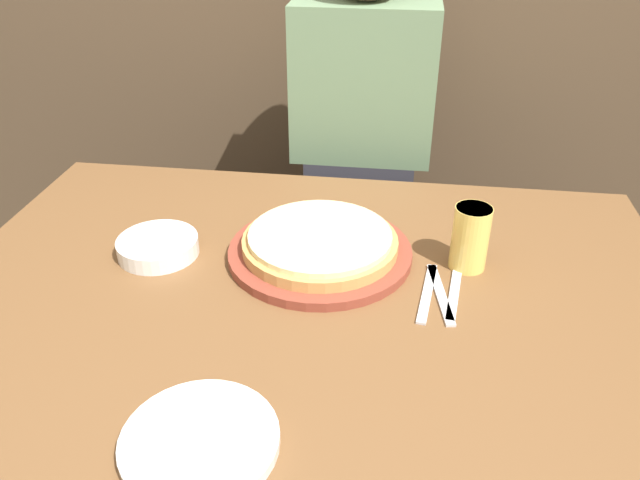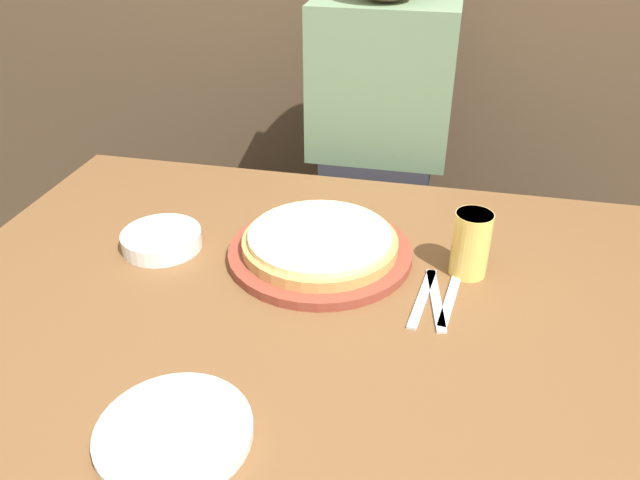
{
  "view_description": "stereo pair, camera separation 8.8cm",
  "coord_description": "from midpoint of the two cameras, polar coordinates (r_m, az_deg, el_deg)",
  "views": [
    {
      "loc": [
        0.16,
        -0.94,
        1.42
      ],
      "look_at": [
        0.01,
        0.14,
        0.76
      ],
      "focal_mm": 35.0,
      "sensor_mm": 36.0,
      "label": 1
    },
    {
      "loc": [
        0.24,
        -0.93,
        1.42
      ],
      "look_at": [
        0.01,
        0.14,
        0.76
      ],
      "focal_mm": 35.0,
      "sensor_mm": 36.0,
      "label": 2
    }
  ],
  "objects": [
    {
      "name": "diner_person",
      "position": [
        1.85,
        2.35,
        6.49
      ],
      "size": [
        0.39,
        0.2,
        1.31
      ],
      "color": "#33333D",
      "rests_on": "ground_plane"
    },
    {
      "name": "dinner_knife",
      "position": [
        1.2,
        8.9,
        -4.93
      ],
      "size": [
        0.05,
        0.19,
        0.0
      ],
      "color": "silver",
      "rests_on": "dining_table"
    },
    {
      "name": "dining_table",
      "position": [
        1.43,
        -2.96,
        -16.82
      ],
      "size": [
        1.44,
        1.04,
        0.72
      ],
      "color": "brown",
      "rests_on": "ground_plane"
    },
    {
      "name": "side_bowl",
      "position": [
        1.35,
        -16.42,
        -0.6
      ],
      "size": [
        0.17,
        0.17,
        0.04
      ],
      "color": "silver",
      "rests_on": "dining_table"
    },
    {
      "name": "fork",
      "position": [
        1.2,
        7.7,
        -4.85
      ],
      "size": [
        0.04,
        0.19,
        0.0
      ],
      "color": "silver",
      "rests_on": "dining_table"
    },
    {
      "name": "beer_glass",
      "position": [
        1.25,
        11.67,
        0.39
      ],
      "size": [
        0.07,
        0.07,
        0.13
      ],
      "color": "#E5C65B",
      "rests_on": "dining_table"
    },
    {
      "name": "dinner_plate",
      "position": [
        0.94,
        -13.7,
        -17.49
      ],
      "size": [
        0.22,
        0.22,
        0.02
      ],
      "color": "silver",
      "rests_on": "dining_table"
    },
    {
      "name": "pizza_on_board",
      "position": [
        1.28,
        -1.96,
        -0.61
      ],
      "size": [
        0.38,
        0.38,
        0.06
      ],
      "color": "brown",
      "rests_on": "dining_table"
    },
    {
      "name": "spoon",
      "position": [
        1.2,
        10.09,
        -5.01
      ],
      "size": [
        0.04,
        0.16,
        0.0
      ],
      "color": "silver",
      "rests_on": "dining_table"
    }
  ]
}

